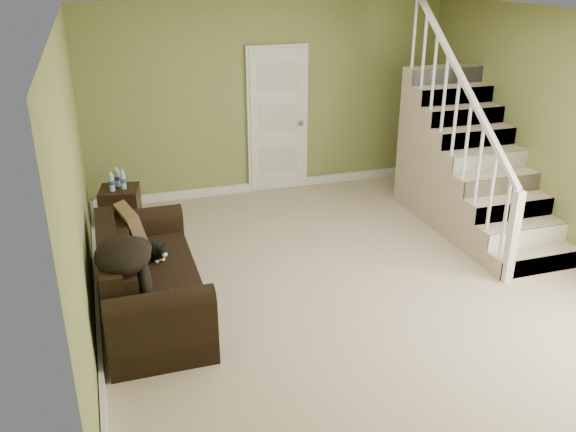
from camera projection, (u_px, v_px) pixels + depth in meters
floor at (343, 276)px, 6.39m from camera, size 5.00×5.50×0.01m
ceiling at (354, 16)px, 5.37m from camera, size 5.00×5.50×0.01m
wall_back at (270, 99)px, 8.29m from camera, size 5.00×0.04×2.60m
wall_front at (535, 297)px, 3.47m from camera, size 5.00×0.04×2.60m
wall_left at (76, 184)px, 5.18m from camera, size 0.04×5.50×2.60m
wall_right at (562, 136)px, 6.57m from camera, size 0.04×5.50×2.60m
baseboard_back at (271, 185)px, 8.75m from camera, size 5.00×0.04×0.12m
baseboard_left at (98, 309)px, 5.68m from camera, size 0.04×5.50×0.12m
baseboard_right at (541, 240)px, 7.05m from camera, size 0.04×5.50×0.12m
door at (278, 120)px, 8.39m from camera, size 0.86×0.12×2.02m
staircase at (465, 171)px, 7.54m from camera, size 1.00×2.51×2.82m
sofa at (146, 283)px, 5.64m from camera, size 0.87×2.01×0.80m
side_table at (121, 208)px, 7.36m from camera, size 0.52×0.52×0.77m
cat at (155, 252)px, 5.76m from camera, size 0.29×0.44×0.21m
banana at (168, 296)px, 5.12m from camera, size 0.09×0.19×0.05m
throw_pillow at (133, 230)px, 5.99m from camera, size 0.32×0.51×0.48m
throw_blanket at (123, 255)px, 5.00m from camera, size 0.62×0.71×0.25m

